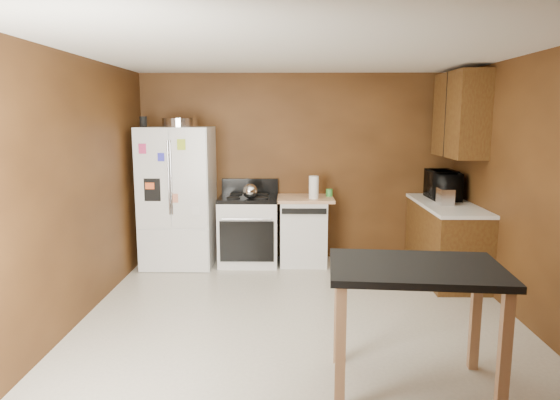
{
  "coord_description": "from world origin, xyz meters",
  "views": [
    {
      "loc": [
        -0.12,
        -4.49,
        1.93
      ],
      "look_at": [
        -0.21,
        0.85,
        1.03
      ],
      "focal_mm": 32.0,
      "sensor_mm": 36.0,
      "label": 1
    }
  ],
  "objects_px": {
    "pen_cup": "(143,122)",
    "refrigerator": "(178,197)",
    "roasting_pan": "(180,123)",
    "gas_range": "(249,229)",
    "toaster": "(445,196)",
    "paper_towel": "(314,187)",
    "dishwasher": "(303,230)",
    "microwave": "(443,186)",
    "kettle": "(250,191)",
    "green_canister": "(329,193)",
    "island": "(415,285)"
  },
  "relations": [
    {
      "from": "pen_cup",
      "to": "refrigerator",
      "type": "distance_m",
      "value": 1.04
    },
    {
      "from": "roasting_pan",
      "to": "gas_range",
      "type": "bearing_deg",
      "value": 4.32
    },
    {
      "from": "toaster",
      "to": "paper_towel",
      "type": "bearing_deg",
      "value": 166.19
    },
    {
      "from": "roasting_pan",
      "to": "dishwasher",
      "type": "xyz_separation_m",
      "value": [
        1.58,
        0.09,
        -1.4
      ]
    },
    {
      "from": "microwave",
      "to": "refrigerator",
      "type": "height_order",
      "value": "refrigerator"
    },
    {
      "from": "kettle",
      "to": "roasting_pan",
      "type": "bearing_deg",
      "value": 173.91
    },
    {
      "from": "refrigerator",
      "to": "dishwasher",
      "type": "bearing_deg",
      "value": 2.99
    },
    {
      "from": "kettle",
      "to": "green_canister",
      "type": "height_order",
      "value": "kettle"
    },
    {
      "from": "refrigerator",
      "to": "island",
      "type": "relative_size",
      "value": 1.44
    },
    {
      "from": "toaster",
      "to": "pen_cup",
      "type": "bearing_deg",
      "value": 176.44
    },
    {
      "from": "microwave",
      "to": "dishwasher",
      "type": "bearing_deg",
      "value": 83.03
    },
    {
      "from": "roasting_pan",
      "to": "paper_towel",
      "type": "distance_m",
      "value": 1.89
    },
    {
      "from": "green_canister",
      "to": "dishwasher",
      "type": "distance_m",
      "value": 0.6
    },
    {
      "from": "green_canister",
      "to": "microwave",
      "type": "relative_size",
      "value": 0.17
    },
    {
      "from": "pen_cup",
      "to": "paper_towel",
      "type": "xyz_separation_m",
      "value": [
        2.13,
        0.09,
        -0.83
      ]
    },
    {
      "from": "roasting_pan",
      "to": "refrigerator",
      "type": "bearing_deg",
      "value": 175.51
    },
    {
      "from": "kettle",
      "to": "gas_range",
      "type": "distance_m",
      "value": 0.56
    },
    {
      "from": "pen_cup",
      "to": "island",
      "type": "height_order",
      "value": "pen_cup"
    },
    {
      "from": "kettle",
      "to": "green_canister",
      "type": "bearing_deg",
      "value": 14.08
    },
    {
      "from": "toaster",
      "to": "island",
      "type": "height_order",
      "value": "toaster"
    },
    {
      "from": "green_canister",
      "to": "dishwasher",
      "type": "xyz_separation_m",
      "value": [
        -0.34,
        -0.07,
        -0.49
      ]
    },
    {
      "from": "pen_cup",
      "to": "refrigerator",
      "type": "relative_size",
      "value": 0.07
    },
    {
      "from": "dishwasher",
      "to": "island",
      "type": "relative_size",
      "value": 0.71
    },
    {
      "from": "kettle",
      "to": "toaster",
      "type": "distance_m",
      "value": 2.39
    },
    {
      "from": "paper_towel",
      "to": "gas_range",
      "type": "height_order",
      "value": "paper_towel"
    },
    {
      "from": "kettle",
      "to": "pen_cup",
      "type": "bearing_deg",
      "value": -178.94
    },
    {
      "from": "paper_towel",
      "to": "refrigerator",
      "type": "bearing_deg",
      "value": 178.84
    },
    {
      "from": "toaster",
      "to": "dishwasher",
      "type": "height_order",
      "value": "toaster"
    },
    {
      "from": "green_canister",
      "to": "roasting_pan",
      "type": "bearing_deg",
      "value": -175.17
    },
    {
      "from": "toaster",
      "to": "microwave",
      "type": "bearing_deg",
      "value": 79.02
    },
    {
      "from": "toaster",
      "to": "refrigerator",
      "type": "xyz_separation_m",
      "value": [
        -3.3,
        0.47,
        -0.09
      ]
    },
    {
      "from": "refrigerator",
      "to": "pen_cup",
      "type": "bearing_deg",
      "value": -161.63
    },
    {
      "from": "microwave",
      "to": "pen_cup",
      "type": "bearing_deg",
      "value": 89.11
    },
    {
      "from": "toaster",
      "to": "green_canister",
      "type": "bearing_deg",
      "value": 156.61
    },
    {
      "from": "green_canister",
      "to": "refrigerator",
      "type": "bearing_deg",
      "value": -175.41
    },
    {
      "from": "toaster",
      "to": "island",
      "type": "relative_size",
      "value": 0.21
    },
    {
      "from": "island",
      "to": "roasting_pan",
      "type": "bearing_deg",
      "value": 127.12
    },
    {
      "from": "microwave",
      "to": "refrigerator",
      "type": "bearing_deg",
      "value": 87.08
    },
    {
      "from": "roasting_pan",
      "to": "dishwasher",
      "type": "height_order",
      "value": "roasting_pan"
    },
    {
      "from": "pen_cup",
      "to": "paper_towel",
      "type": "height_order",
      "value": "pen_cup"
    },
    {
      "from": "paper_towel",
      "to": "gas_range",
      "type": "relative_size",
      "value": 0.26
    },
    {
      "from": "green_canister",
      "to": "gas_range",
      "type": "height_order",
      "value": "gas_range"
    },
    {
      "from": "kettle",
      "to": "island",
      "type": "relative_size",
      "value": 0.15
    },
    {
      "from": "toaster",
      "to": "island",
      "type": "xyz_separation_m",
      "value": [
        -0.98,
        -2.53,
        -0.23
      ]
    },
    {
      "from": "pen_cup",
      "to": "toaster",
      "type": "height_order",
      "value": "pen_cup"
    },
    {
      "from": "refrigerator",
      "to": "island",
      "type": "distance_m",
      "value": 3.8
    },
    {
      "from": "refrigerator",
      "to": "gas_range",
      "type": "distance_m",
      "value": 1.01
    },
    {
      "from": "pen_cup",
      "to": "microwave",
      "type": "xyz_separation_m",
      "value": [
        3.76,
        0.04,
        -0.8
      ]
    },
    {
      "from": "roasting_pan",
      "to": "island",
      "type": "xyz_separation_m",
      "value": [
        2.27,
        -3.0,
        -1.09
      ]
    },
    {
      "from": "green_canister",
      "to": "toaster",
      "type": "xyz_separation_m",
      "value": [
        1.33,
        -0.63,
        0.05
      ]
    }
  ]
}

